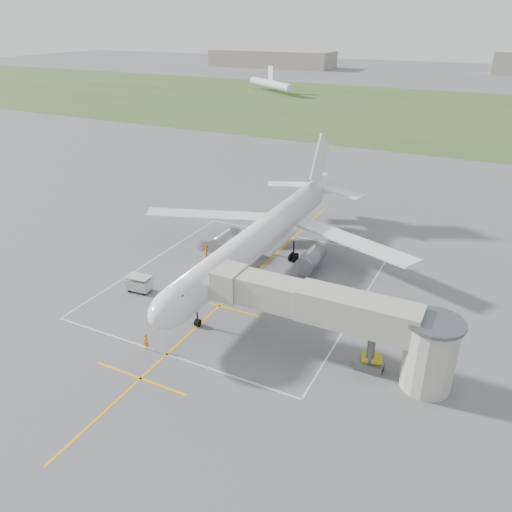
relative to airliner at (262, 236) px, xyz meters
The scene contains 11 objects.
ground 4.46m from the airliner, 90.00° to the right, with size 700.00×700.00×0.00m, color #575759.
grass_strip 129.32m from the airliner, 90.00° to the left, with size 700.00×120.00×0.02m, color #3A5625.
apron_markings 7.90m from the airliner, 90.00° to the right, with size 28.20×60.00×0.01m.
airliner is the anchor object (origin of this frame).
jet_bridge 21.22m from the airliner, 42.19° to the right, with size 23.40×5.00×7.20m.
gpu_unit 23.16m from the airliner, 37.55° to the right, with size 2.09×1.68×1.39m.
baggage_cart 16.15m from the airliner, 130.02° to the right, with size 2.99×1.96×1.98m.
ramp_worker_nose 21.36m from the airliner, 96.15° to the right, with size 0.61×0.40×1.68m, color orange.
ramp_worker_wing 8.66m from the airliner, behind, with size 0.90×0.70×1.85m, color orange.
distant_hangars 264.94m from the airliner, 93.50° to the left, with size 345.00×49.00×12.00m.
distant_aircraft 167.27m from the airliner, 83.12° to the left, with size 202.29×57.44×8.85m.
Camera 1 is at (25.31, -51.18, 29.41)m, focal length 35.00 mm.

